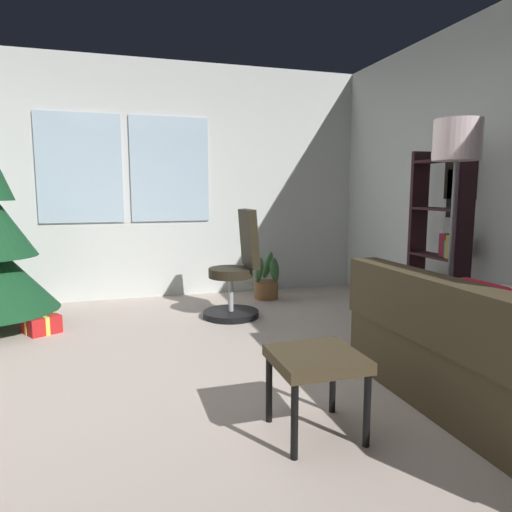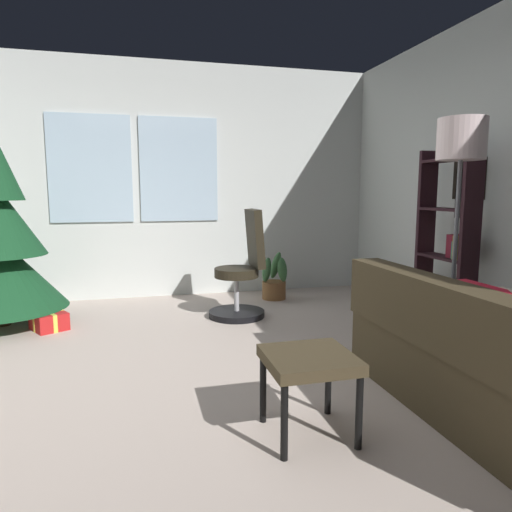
{
  "view_description": "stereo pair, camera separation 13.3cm",
  "coord_description": "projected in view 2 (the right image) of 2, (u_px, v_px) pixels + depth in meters",
  "views": [
    {
      "loc": [
        -0.5,
        -2.63,
        1.25
      ],
      "look_at": [
        0.41,
        0.38,
        0.81
      ],
      "focal_mm": 32.3,
      "sensor_mm": 36.0,
      "label": 1
    },
    {
      "loc": [
        -0.37,
        -2.66,
        1.25
      ],
      "look_at": [
        0.41,
        0.38,
        0.81
      ],
      "focal_mm": 32.3,
      "sensor_mm": 36.0,
      "label": 2
    }
  ],
  "objects": [
    {
      "name": "gift_box_red",
      "position": [
        49.0,
        321.0,
        4.2
      ],
      "size": [
        0.38,
        0.39,
        0.17
      ],
      "color": "red",
      "rests_on": "ground_plane"
    },
    {
      "name": "wall_back_with_windows",
      "position": [
        167.0,
        181.0,
        5.44
      ],
      "size": [
        4.93,
        0.12,
        2.73
      ],
      "color": "silver",
      "rests_on": "ground_plane"
    },
    {
      "name": "footstool",
      "position": [
        309.0,
        365.0,
        2.34
      ],
      "size": [
        0.44,
        0.43,
        0.43
      ],
      "color": "#403522",
      "rests_on": "ground_plane"
    },
    {
      "name": "ground_plane",
      "position": [
        206.0,
        405.0,
        2.82
      ],
      "size": [
        4.93,
        5.79,
        0.1
      ],
      "primitive_type": "cube",
      "color": "beige"
    },
    {
      "name": "floor_lamp",
      "position": [
        460.0,
        161.0,
        3.14
      ],
      "size": [
        0.32,
        0.32,
        1.74
      ],
      "color": "slate",
      "rests_on": "ground_plane"
    },
    {
      "name": "potted_plant",
      "position": [
        275.0,
        281.0,
        5.41
      ],
      "size": [
        0.36,
        0.38,
        0.55
      ],
      "color": "brown",
      "rests_on": "ground_plane"
    },
    {
      "name": "bookshelf",
      "position": [
        446.0,
        253.0,
        4.04
      ],
      "size": [
        0.18,
        0.64,
        1.62
      ],
      "color": "black",
      "rests_on": "ground_plane"
    },
    {
      "name": "office_chair",
      "position": [
        243.0,
        276.0,
        4.6
      ],
      "size": [
        0.56,
        0.56,
        1.08
      ],
      "color": "black",
      "rests_on": "ground_plane"
    }
  ]
}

